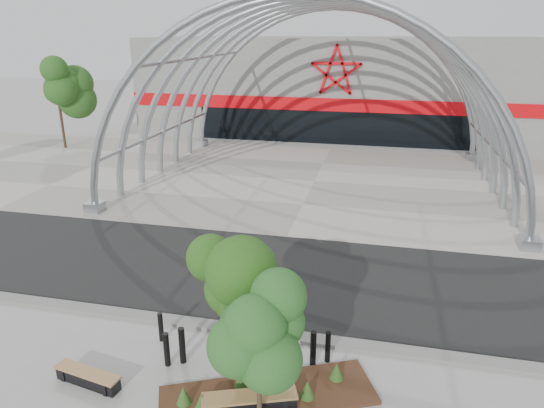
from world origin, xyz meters
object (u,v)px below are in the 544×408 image
street_tree_0 (224,278)px  bench_0 (88,378)px  bench_1 (250,403)px  bollard_2 (167,349)px  street_tree_1 (259,330)px

street_tree_0 → bench_0: bearing=-161.1°
bench_1 → bollard_2: (-2.61, 1.14, 0.27)m
street_tree_1 → bench_0: street_tree_1 is taller
street_tree_0 → bollard_2: (-1.69, 0.01, -2.37)m
street_tree_1 → bench_1: 2.35m
bench_1 → bollard_2: bearing=156.4°
bench_0 → bench_1: bench_1 is taller
street_tree_1 → bench_1: bearing=134.1°
street_tree_0 → bench_1: bearing=-51.0°
bollard_2 → street_tree_1: bearing=-26.7°
street_tree_1 → bench_0: bearing=176.0°
bench_1 → bollard_2: 2.87m
street_tree_0 → bench_1: 3.02m
street_tree_1 → bench_0: size_ratio=1.85×
street_tree_1 → street_tree_0: bearing=130.3°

